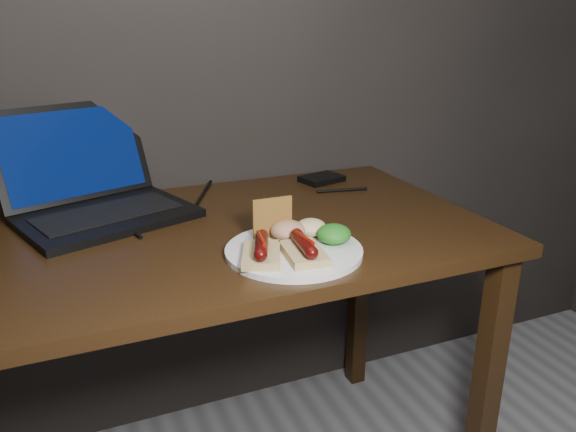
% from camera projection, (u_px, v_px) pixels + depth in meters
% --- Properties ---
extents(desk, '(1.40, 0.70, 0.75)m').
position_uv_depth(desk, '(175.00, 272.00, 1.24)').
color(desk, black).
rests_on(desk, ground).
extents(laptop, '(0.46, 0.45, 0.25)m').
position_uv_depth(laptop, '(94.00, 193.00, 1.32)').
color(laptop, black).
rests_on(laptop, desk).
extents(hard_drive, '(0.13, 0.11, 0.02)m').
position_uv_depth(hard_drive, '(322.00, 179.00, 1.60)').
color(hard_drive, black).
rests_on(hard_drive, desk).
extents(desk_cables, '(1.11, 0.36, 0.01)m').
position_uv_depth(desk_cables, '(148.00, 213.00, 1.34)').
color(desk_cables, black).
rests_on(desk_cables, desk).
extents(plate, '(0.34, 0.34, 0.01)m').
position_uv_depth(plate, '(294.00, 251.00, 1.11)').
color(plate, white).
rests_on(plate, desk).
extents(bread_sausage_left, '(0.11, 0.13, 0.04)m').
position_uv_depth(bread_sausage_left, '(261.00, 250.00, 1.06)').
color(bread_sausage_left, '#CEB779').
rests_on(bread_sausage_left, plate).
extents(bread_sausage_center, '(0.08, 0.12, 0.04)m').
position_uv_depth(bread_sausage_center, '(304.00, 249.00, 1.07)').
color(bread_sausage_center, '#CEB779').
rests_on(bread_sausage_center, plate).
extents(crispbread, '(0.09, 0.01, 0.08)m').
position_uv_depth(crispbread, '(272.00, 218.00, 1.16)').
color(crispbread, '#AF7C30').
rests_on(crispbread, plate).
extents(salad_greens, '(0.07, 0.07, 0.04)m').
position_uv_depth(salad_greens, '(334.00, 234.00, 1.13)').
color(salad_greens, '#105311').
rests_on(salad_greens, plate).
extents(salsa_mound, '(0.07, 0.07, 0.04)m').
position_uv_depth(salsa_mound, '(288.00, 230.00, 1.15)').
color(salsa_mound, maroon).
rests_on(salsa_mound, plate).
extents(coleslaw_mound, '(0.06, 0.06, 0.04)m').
position_uv_depth(coleslaw_mound, '(311.00, 227.00, 1.17)').
color(coleslaw_mound, beige).
rests_on(coleslaw_mound, plate).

